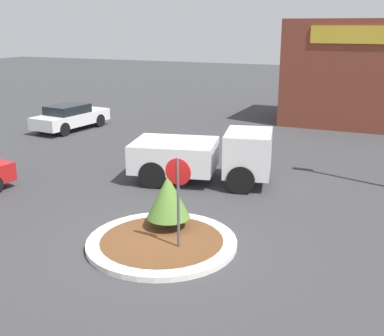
% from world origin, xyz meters
% --- Properties ---
extents(ground_plane, '(120.00, 120.00, 0.00)m').
position_xyz_m(ground_plane, '(0.00, 0.00, 0.00)').
color(ground_plane, '#38383A').
extents(traffic_island, '(3.96, 3.96, 0.15)m').
position_xyz_m(traffic_island, '(0.00, 0.00, 0.07)').
color(traffic_island, silver).
rests_on(traffic_island, ground_plane).
extents(stop_sign, '(0.68, 0.07, 2.50)m').
position_xyz_m(stop_sign, '(0.58, -0.18, 1.72)').
color(stop_sign, '#4C4C51').
rests_on(stop_sign, ground_plane).
extents(island_shrub, '(1.21, 1.21, 1.51)m').
position_xyz_m(island_shrub, '(-0.21, 0.82, 1.05)').
color(island_shrub, brown).
rests_on(island_shrub, traffic_island).
extents(utility_truck, '(5.40, 3.37, 1.94)m').
position_xyz_m(utility_truck, '(-1.02, 5.42, 1.01)').
color(utility_truck, silver).
rests_on(utility_truck, ground_plane).
extents(storefront_building, '(10.58, 6.07, 5.90)m').
position_xyz_m(storefront_building, '(4.13, 19.49, 2.95)').
color(storefront_building, brown).
rests_on(storefront_building, ground_plane).
extents(parked_sedan_white, '(2.22, 4.69, 1.41)m').
position_xyz_m(parked_sedan_white, '(-11.29, 10.87, 0.73)').
color(parked_sedan_white, silver).
rests_on(parked_sedan_white, ground_plane).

